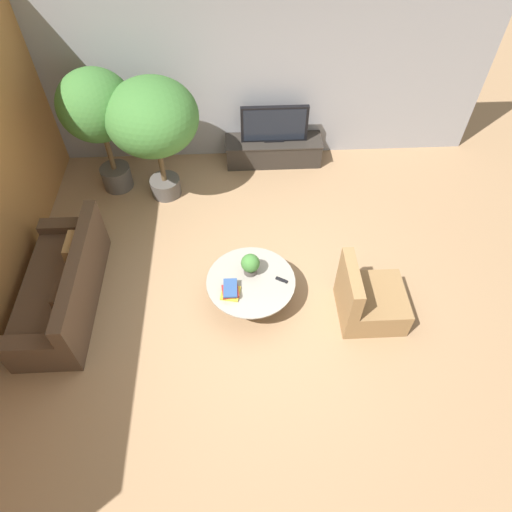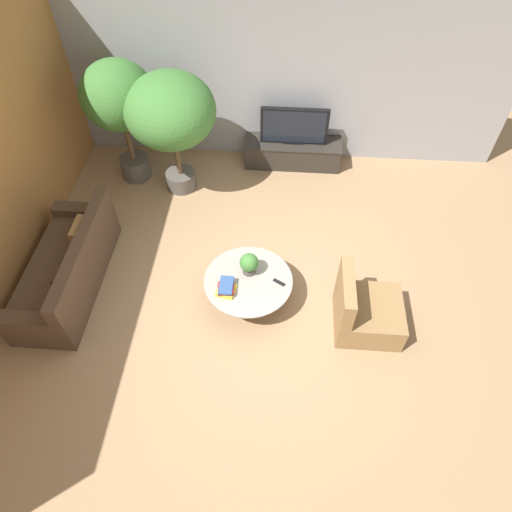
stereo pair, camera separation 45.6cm
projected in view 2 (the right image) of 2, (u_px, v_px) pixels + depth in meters
ground_plane at (260, 302)px, 5.99m from camera, size 24.00×24.00×0.00m
back_wall_stone at (275, 70)px, 6.94m from camera, size 7.40×0.12×3.00m
media_console at (292, 152)px, 7.69m from camera, size 1.61×0.50×0.43m
television at (294, 126)px, 7.30m from camera, size 1.09×0.13×0.62m
coffee_table at (248, 285)px, 5.82m from camera, size 1.12×1.12×0.39m
couch_by_wall at (68, 269)px, 5.99m from camera, size 0.84×2.04×0.84m
armchair_wicker at (365, 312)px, 5.57m from camera, size 0.80×0.76×0.86m
potted_palm_tall at (119, 101)px, 6.60m from camera, size 1.07×1.07×1.97m
potted_palm_corner at (171, 113)px, 6.44m from camera, size 1.30×1.30×1.92m
potted_plant_tabletop at (249, 264)px, 5.70m from camera, size 0.24×0.24×0.30m
book_stack at (226, 288)px, 5.59m from camera, size 0.26×0.29×0.10m
remote_black at (279, 282)px, 5.70m from camera, size 0.16×0.11×0.02m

